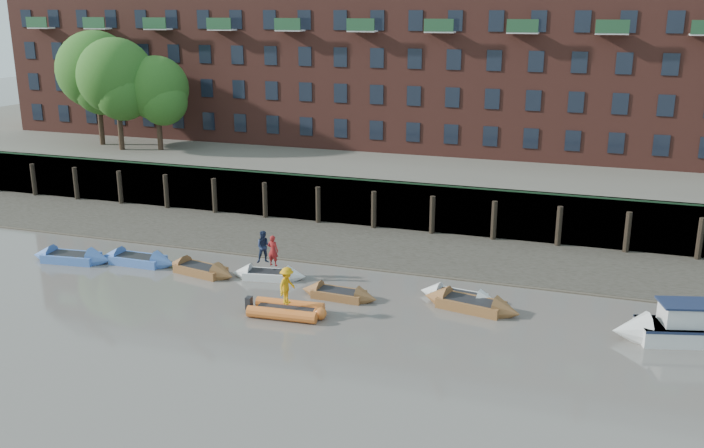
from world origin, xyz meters
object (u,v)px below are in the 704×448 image
at_px(rowboat_4, 339,294).
at_px(rowboat_5, 459,297).
at_px(rib_tender, 289,310).
at_px(motor_launch, 669,328).
at_px(rowboat_3, 269,275).
at_px(rowboat_6, 471,304).
at_px(rowboat_1, 138,260).
at_px(person_rower_a, 273,251).
at_px(person_rib_crew, 287,286).
at_px(rowboat_0, 71,257).
at_px(person_rower_b, 264,247).
at_px(rowboat_2, 201,270).

distance_m(rowboat_4, rowboat_5, 6.12).
xyz_separation_m(rib_tender, motor_launch, (17.19, 2.91, 0.32)).
xyz_separation_m(rowboat_3, rowboat_6, (11.30, -0.74, 0.04)).
bearing_deg(rib_tender, rowboat_1, 156.01).
height_order(motor_launch, person_rower_a, person_rower_a).
relative_size(rowboat_5, rowboat_6, 0.83).
relative_size(rowboat_3, person_rib_crew, 2.35).
relative_size(rowboat_3, rib_tender, 1.13).
bearing_deg(rib_tender, person_rower_a, 118.91).
bearing_deg(motor_launch, rowboat_6, -19.77).
distance_m(rowboat_0, rowboat_6, 23.45).
xyz_separation_m(rowboat_1, motor_launch, (28.52, -1.21, 0.35)).
bearing_deg(rowboat_1, rib_tender, -20.03).
height_order(rowboat_0, rowboat_5, rowboat_0).
distance_m(rowboat_3, rowboat_4, 4.86).
bearing_deg(person_rower_b, person_rib_crew, -83.41).
distance_m(rowboat_0, person_rower_a, 12.61).
xyz_separation_m(rowboat_4, motor_launch, (15.67, 0.00, 0.39)).
relative_size(rowboat_3, rowboat_5, 1.00).
distance_m(rowboat_6, person_rower_a, 11.08).
relative_size(person_rower_b, person_rib_crew, 0.99).
height_order(rowboat_4, rib_tender, rowboat_4).
bearing_deg(rowboat_5, motor_launch, -0.87).
bearing_deg(rib_tender, person_rower_b, 122.84).
xyz_separation_m(rowboat_1, rowboat_6, (19.52, -0.48, 0.01)).
xyz_separation_m(rowboat_2, person_rower_b, (3.60, 0.77, 1.49)).
height_order(rowboat_4, motor_launch, motor_launch).
bearing_deg(person_rower_b, rowboat_4, -48.49).
relative_size(rowboat_1, rowboat_3, 1.12).
bearing_deg(rowboat_2, person_rib_crew, -17.04).
bearing_deg(rowboat_0, rib_tender, -18.37).
xyz_separation_m(rowboat_0, rib_tender, (15.27, -3.19, 0.03)).
height_order(rowboat_1, rowboat_3, rowboat_1).
relative_size(rowboat_1, rowboat_2, 1.02).
height_order(rowboat_1, motor_launch, motor_launch).
xyz_separation_m(rowboat_0, rowboat_5, (22.68, 1.35, -0.04)).
xyz_separation_m(rowboat_1, person_rower_a, (8.55, 0.19, 1.42)).
xyz_separation_m(motor_launch, person_rower_a, (-19.97, 1.39, 1.07)).
bearing_deg(rowboat_6, rowboat_0, -167.45).
xyz_separation_m(rowboat_1, rowboat_3, (8.22, 0.26, -0.03)).
distance_m(rowboat_0, rowboat_1, 4.04).
xyz_separation_m(rowboat_6, rib_tender, (-8.18, -3.63, 0.03)).
height_order(rowboat_3, rowboat_4, rowboat_3).
bearing_deg(motor_launch, rowboat_1, -17.60).
distance_m(rowboat_3, rowboat_6, 11.33).
height_order(rowboat_0, person_rower_a, person_rower_a).
height_order(rowboat_0, rowboat_1, rowboat_0).
xyz_separation_m(rowboat_1, rowboat_5, (18.75, 0.42, -0.03)).
height_order(rowboat_3, rowboat_5, rowboat_5).
bearing_deg(person_rower_b, rowboat_1, 153.68).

